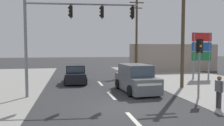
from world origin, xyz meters
name	(u,v)px	position (x,y,z in m)	size (l,w,h in m)	color
ground_plane	(123,108)	(0.00, 0.00, 0.00)	(140.00, 140.00, 0.00)	#303033
lane_dash_near	(135,121)	(0.00, -2.00, 0.00)	(0.20, 2.40, 0.01)	silver
lane_dash_mid	(111,95)	(0.00, 3.00, 0.00)	(0.20, 2.40, 0.01)	silver
lane_dash_far	(100,83)	(0.00, 8.00, 0.00)	(0.20, 2.40, 0.01)	silver
utility_pole_midground_right	(183,23)	(5.84, 4.74, 4.95)	(1.80, 0.26, 9.42)	#4C3D2B
utility_pole_background_right	(137,34)	(5.57, 15.39, 4.78)	(1.80, 0.26, 9.08)	#4C3D2B
traffic_signal_mast	(66,26)	(-2.81, 3.25, 4.35)	(6.86, 0.98, 6.00)	slate
pedestal_signal_right_kerb	(199,58)	(4.97, 1.19, 2.42)	(0.44, 0.29, 3.56)	slate
shopping_plaza_sign	(202,49)	(10.29, 9.02, 2.98)	(2.10, 0.16, 4.60)	slate
shopfront_wall_far	(175,58)	(11.00, 16.00, 1.80)	(12.00, 1.00, 3.60)	#A39384
suv_oncoming_mid	(136,79)	(1.91, 3.94, 0.88)	(2.25, 4.63, 1.90)	slate
sedan_kerbside_parked	(76,75)	(-2.06, 8.87, 0.70)	(2.01, 4.30, 1.56)	black
pedestrian_at_kerb	(219,90)	(4.65, -1.01, 0.93)	(0.22, 0.56, 1.63)	#333338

